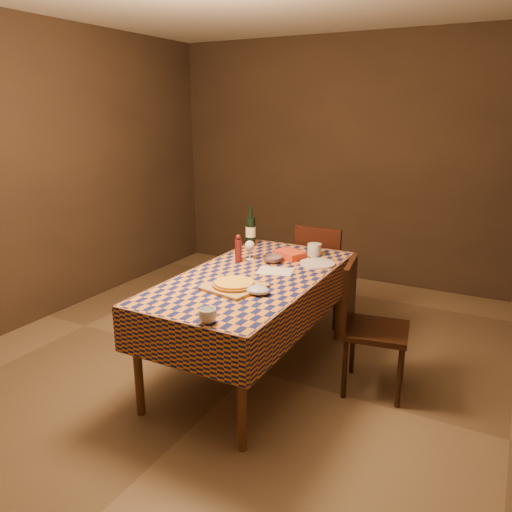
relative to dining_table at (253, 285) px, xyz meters
The scene contains 16 objects.
room 0.66m from the dining_table, ahead, with size 5.00×5.10×2.70m.
dining_table is the anchor object (origin of this frame).
cutting_board 0.32m from the dining_table, 85.18° to the right, with size 0.34×0.34×0.02m, color #A3834C.
pizza 0.33m from the dining_table, 85.18° to the right, with size 0.38×0.38×0.03m.
pepper_mill 0.39m from the dining_table, 137.43° to the left, with size 0.06×0.06×0.22m.
bowl 0.36m from the dining_table, 91.99° to the left, with size 0.16×0.16×0.05m, color #614751.
wine_glass 0.43m from the dining_table, 121.87° to the left, with size 0.08×0.08×0.15m.
wine_bottle 0.85m from the dining_table, 119.71° to the left, with size 0.10×0.10×0.35m.
deli_tub 0.73m from the dining_table, 74.12° to the left, with size 0.11×0.11×0.09m, color silver.
takeout_container 0.53m from the dining_table, 83.88° to the left, with size 0.23×0.16×0.06m, color red.
white_plate 0.56m from the dining_table, 55.47° to the left, with size 0.27×0.27×0.02m, color silver.
tumbler 0.87m from the dining_table, 78.28° to the right, with size 0.10×0.10×0.08m, color white.
flour_patch 0.20m from the dining_table, 56.78° to the left, with size 0.25×0.20×0.00m, color silver.
flour_bag 0.39m from the dining_table, 57.45° to the right, with size 0.18×0.13×0.05m, color #9BA5C6.
chair_far 1.12m from the dining_table, 84.14° to the left, with size 0.42×0.43×0.93m.
chair_right 0.82m from the dining_table, 12.36° to the left, with size 0.49×0.48×0.93m.
Camera 1 is at (1.62, -2.98, 1.91)m, focal length 35.00 mm.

